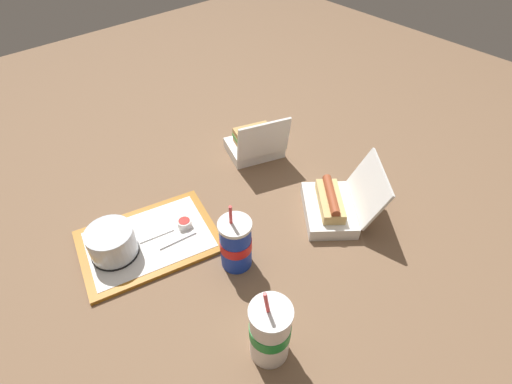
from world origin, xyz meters
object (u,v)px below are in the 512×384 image
(plastic_fork, at_px, (178,240))
(clamshell_sandwich_corner, at_px, (255,143))
(food_tray, at_px, (149,241))
(soda_cup_center, at_px, (236,243))
(clamshell_hotdog_back, at_px, (334,205))
(cake_container, at_px, (112,243))
(ketchup_cup, at_px, (185,223))
(soda_cup_right, at_px, (270,331))

(plastic_fork, distance_m, clamshell_sandwich_corner, 0.46)
(food_tray, xyz_separation_m, plastic_fork, (-0.06, 0.06, 0.01))
(soda_cup_center, bearing_deg, clamshell_hotdog_back, 171.02)
(cake_container, xyz_separation_m, soda_cup_center, (-0.23, 0.23, 0.02))
(ketchup_cup, distance_m, clamshell_hotdog_back, 0.44)
(clamshell_hotdog_back, bearing_deg, soda_cup_right, 23.39)
(cake_container, height_order, clamshell_hotdog_back, clamshell_hotdog_back)
(food_tray, relative_size, soda_cup_right, 1.85)
(clamshell_hotdog_back, relative_size, soda_cup_right, 1.27)
(food_tray, bearing_deg, soda_cup_right, 95.34)
(food_tray, xyz_separation_m, soda_cup_right, (-0.04, 0.45, 0.08))
(food_tray, distance_m, clamshell_sandwich_corner, 0.50)
(cake_container, bearing_deg, soda_cup_center, 134.97)
(clamshell_hotdog_back, distance_m, clamshell_sandwich_corner, 0.38)
(soda_cup_center, bearing_deg, soda_cup_right, 67.19)
(clamshell_sandwich_corner, height_order, soda_cup_right, soda_cup_right)
(soda_cup_center, relative_size, soda_cup_right, 0.94)
(cake_container, height_order, clamshell_sandwich_corner, clamshell_sandwich_corner)
(food_tray, bearing_deg, soda_cup_center, 123.46)
(soda_cup_center, bearing_deg, clamshell_sandwich_corner, -136.99)
(food_tray, bearing_deg, clamshell_sandwich_corner, -167.25)
(ketchup_cup, relative_size, clamshell_sandwich_corner, 0.18)
(clamshell_hotdog_back, xyz_separation_m, clamshell_sandwich_corner, (-0.02, -0.38, 0.00))
(food_tray, height_order, soda_cup_center, soda_cup_center)
(food_tray, height_order, clamshell_sandwich_corner, clamshell_sandwich_corner)
(ketchup_cup, distance_m, soda_cup_center, 0.20)
(cake_container, xyz_separation_m, clamshell_sandwich_corner, (-0.58, -0.09, -0.01))
(plastic_fork, relative_size, soda_cup_right, 0.48)
(ketchup_cup, xyz_separation_m, plastic_fork, (0.04, 0.03, -0.01))
(clamshell_sandwich_corner, relative_size, soda_cup_center, 1.05)
(food_tray, relative_size, clamshell_hotdog_back, 1.45)
(ketchup_cup, xyz_separation_m, clamshell_sandwich_corner, (-0.39, -0.14, 0.02))
(clamshell_sandwich_corner, xyz_separation_m, soda_cup_center, (0.35, 0.32, 0.03))
(food_tray, bearing_deg, clamshell_hotdog_back, 150.45)
(cake_container, height_order, ketchup_cup, cake_container)
(cake_container, distance_m, clamshell_sandwich_corner, 0.59)
(plastic_fork, distance_m, soda_cup_center, 0.19)
(clamshell_hotdog_back, height_order, soda_cup_center, soda_cup_center)
(ketchup_cup, bearing_deg, food_tray, -14.68)
(plastic_fork, bearing_deg, ketchup_cup, -138.69)
(food_tray, relative_size, plastic_fork, 3.82)
(clamshell_sandwich_corner, xyz_separation_m, soda_cup_right, (0.45, 0.56, 0.04))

